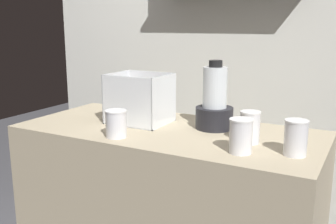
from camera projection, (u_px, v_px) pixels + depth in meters
name	position (u px, v px, depth m)	size (l,w,h in m)	color
counter	(168.00, 217.00, 1.92)	(1.40, 0.64, 0.90)	tan
back_wall_unit	(227.00, 43.00, 2.40)	(2.60, 0.24, 2.50)	silver
carrot_display_bin	(140.00, 108.00, 1.92)	(0.28, 0.23, 0.24)	white
blender_pitcher	(215.00, 104.00, 1.80)	(0.17, 0.17, 0.32)	black
juice_cup_carrot_far_left	(116.00, 126.00, 1.68)	(0.09, 0.09, 0.12)	white
juice_cup_carrot_left	(250.00, 129.00, 1.59)	(0.08, 0.08, 0.13)	white
juice_cup_orange_middle	(241.00, 138.00, 1.47)	(0.09, 0.09, 0.13)	white
juice_cup_orange_right	(296.00, 140.00, 1.44)	(0.09, 0.09, 0.13)	white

